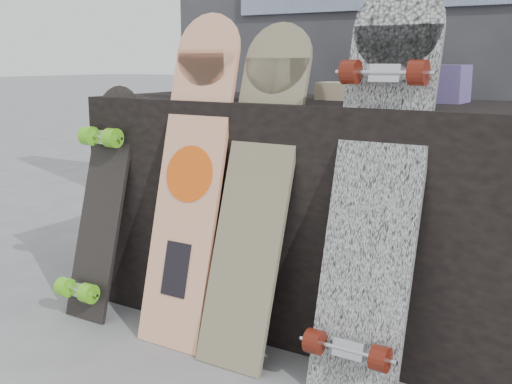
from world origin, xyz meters
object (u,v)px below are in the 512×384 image
Objects in this scene: longboard_celtic at (258,182)px; skateboard_dark at (100,200)px; longboard_geisha at (192,169)px; vendor_table at (314,212)px; longboard_cascadia at (377,180)px.

skateboard_dark is (-0.66, -0.04, -0.13)m from longboard_celtic.
vendor_table is at bearing 49.88° from longboard_geisha.
longboard_cascadia is (0.37, -0.33, 0.20)m from vendor_table.
longboard_cascadia reaches higher than skateboard_dark.
vendor_table is 0.37m from longboard_celtic.
longboard_cascadia is at bearing 2.26° from skateboard_dark.
longboard_geisha is at bearing -179.05° from longboard_cascadia.
vendor_table is 1.90× the size of skateboard_dark.
vendor_table is 1.51× the size of longboard_celtic.
longboard_cascadia reaches higher than longboard_geisha.
vendor_table is at bearing 28.08° from skateboard_dark.
longboard_cascadia is at bearing -41.88° from vendor_table.
longboard_geisha is 1.29× the size of skateboard_dark.
longboard_celtic is 0.68m from skateboard_dark.
vendor_table is 1.38× the size of longboard_cascadia.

